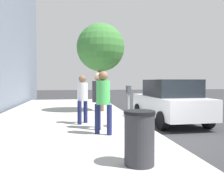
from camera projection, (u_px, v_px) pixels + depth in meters
name	position (u px, v px, depth m)	size (l,w,h in m)	color
ground_plane	(163.00, 141.00, 6.81)	(80.00, 80.00, 0.00)	#2B2B2D
sidewalk_slab	(56.00, 142.00, 6.34)	(28.00, 6.00, 0.15)	#A8A59E
parking_meter	(128.00, 97.00, 7.97)	(0.36, 0.12, 1.41)	gray
pedestrian_at_meter	(98.00, 95.00, 7.76)	(0.55, 0.40, 1.84)	#191E4C
pedestrian_bystander	(103.00, 97.00, 6.91)	(0.40, 0.48, 1.85)	#191E4C
parking_officer	(83.00, 95.00, 8.68)	(0.46, 0.39, 1.77)	#191E4C
parked_sedan_near	(169.00, 101.00, 9.74)	(4.44, 2.05, 1.77)	silver
street_tree	(101.00, 48.00, 12.25)	(2.46, 2.46, 4.53)	brown
trash_bin	(139.00, 138.00, 4.41)	(0.59, 0.59, 1.01)	#2D2D33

